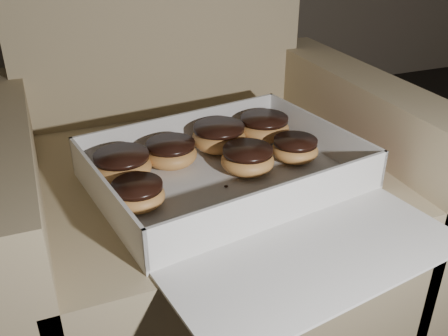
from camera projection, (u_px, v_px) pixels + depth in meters
armchair at (197, 198)px, 1.07m from camera, size 0.83×0.70×0.87m
bakery_box at (240, 185)px, 0.86m from camera, size 0.52×0.59×0.08m
donut_a at (219, 137)px, 0.99m from camera, size 0.11×0.11×0.05m
donut_b at (295, 149)px, 0.95m from camera, size 0.09×0.09×0.04m
donut_c at (264, 127)px, 1.03m from camera, size 0.10×0.10×0.05m
donut_d at (122, 166)px, 0.88m from camera, size 0.10×0.10×0.05m
donut_e at (248, 159)px, 0.91m from camera, size 0.10×0.10×0.05m
donut_f at (171, 153)px, 0.93m from camera, size 0.10×0.10×0.05m
donut_g at (138, 194)px, 0.80m from camera, size 0.09×0.09×0.04m
crumb_a at (306, 187)px, 0.86m from camera, size 0.01×0.01×0.00m
crumb_b at (132, 218)px, 0.78m from camera, size 0.01×0.01×0.00m
crumb_c at (192, 238)px, 0.73m from camera, size 0.01×0.01×0.00m
crumb_d at (296, 182)px, 0.88m from camera, size 0.01×0.01×0.00m
crumb_e at (226, 186)px, 0.87m from camera, size 0.01×0.01×0.00m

